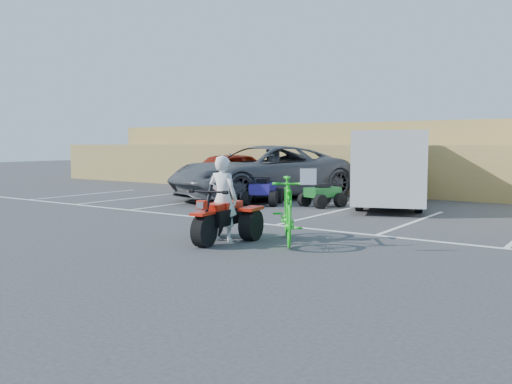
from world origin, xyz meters
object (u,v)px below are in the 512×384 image
Objects in this scene: red_car at (224,171)px; quad_atv_blue at (263,204)px; green_dirt_bike at (288,210)px; rider at (223,199)px; quad_atv_green at (322,207)px; grey_pickup at (261,172)px; cargo_trailer at (390,167)px; red_trike_atv at (219,242)px.

red_car is 3.29× the size of quad_atv_blue.
green_dirt_bike is 7.12m from quad_atv_blue.
red_car is (-7.61, 9.71, -0.07)m from rider.
red_car is 7.08m from quad_atv_green.
rider is 0.25× the size of grey_pickup.
green_dirt_bike is at bearing -105.10° from cargo_trailer.
red_trike_atv is 0.77× the size of green_dirt_bike.
red_car is (-3.28, 1.93, -0.15)m from grey_pickup.
green_dirt_bike is (1.20, 0.79, 0.69)m from red_trike_atv.
red_trike_atv is at bearing -42.79° from grey_pickup.
green_dirt_bike is at bearing -33.71° from grey_pickup.
red_car is at bearing 119.17° from red_trike_atv.
quad_atv_green is (-1.24, 6.94, 0.00)m from red_trike_atv.
rider is at bearing -42.45° from grey_pickup.
green_dirt_bike is at bearing -73.03° from quad_atv_blue.
red_trike_atv is 12.50m from red_car.
rider reaches higher than quad_atv_green.
cargo_trailer is (0.59, 8.13, 1.32)m from red_trike_atv.
grey_pickup is 4.76× the size of quad_atv_blue.
grey_pickup reaches higher than quad_atv_blue.
green_dirt_bike reaches higher than red_trike_atv.
quad_atv_green is at bearing 0.81° from grey_pickup.
red_car is at bearing 100.51° from green_dirt_bike.
red_car is (-7.64, 9.86, 0.84)m from red_trike_atv.
quad_atv_blue is at bearing -32.20° from red_car.
rider reaches higher than quad_atv_blue.
cargo_trailer is 4.30× the size of quad_atv_green.
rider is at bearing -45.84° from red_car.
red_trike_atv is 0.25× the size of grey_pickup.
grey_pickup is at bearing 110.19° from red_trike_atv.
rider is at bearing 173.96° from green_dirt_bike.
red_trike_atv is 0.92m from rider.
grey_pickup is (-4.35, 7.93, 0.99)m from red_trike_atv.
green_dirt_bike is 9.05m from grey_pickup.
quad_atv_blue is at bearing -142.82° from quad_atv_green.
cargo_trailer is (0.61, 7.98, 0.41)m from rider.
rider is 12.34m from red_car.
quad_atv_blue is at bearing -35.09° from grey_pickup.
green_dirt_bike is at bearing -160.91° from rider.
quad_atv_green is at bearing -166.80° from cargo_trailer.
red_car reaches higher than green_dirt_bike.
cargo_trailer is at bearing 77.26° from red_trike_atv.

